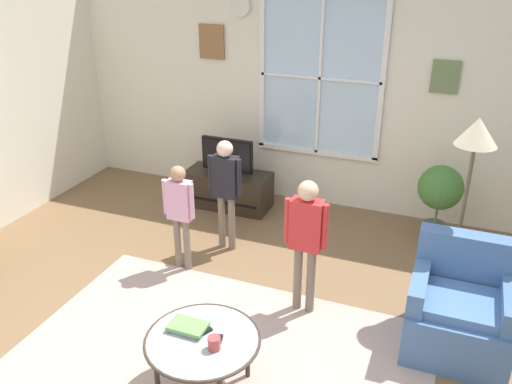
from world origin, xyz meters
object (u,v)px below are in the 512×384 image
Objects in this scene: book_stack at (188,327)px; person_black_shirt at (226,183)px; coffee_table at (203,342)px; cup at (214,343)px; person_red_shirt at (306,232)px; remote_near_books at (203,333)px; tv_stand at (228,189)px; remote_near_cup at (218,342)px; armchair at (459,311)px; potted_plant_by_window at (440,192)px; floor_lamp at (474,153)px; television at (227,155)px; person_pink_shirt at (180,206)px.

person_black_shirt is at bearing 106.46° from book_stack.
coffee_table is 8.55× the size of cup.
remote_near_books is at bearing -109.72° from person_red_shirt.
tv_stand is at bearing 111.00° from remote_near_books.
remote_near_cup is at bearing 88.37° from cup.
person_black_shirt is (-0.54, 1.82, 0.26)m from book_stack.
armchair is 0.73× the size of person_black_shirt.
tv_stand is 1.17× the size of armchair.
cup is 0.67× the size of remote_near_cup.
person_red_shirt is at bearing -34.28° from person_black_shirt.
tv_stand is at bearing 113.47° from person_black_shirt.
armchair is at bearing -79.99° from potted_plant_by_window.
coffee_table is 3.15m from potted_plant_by_window.
cup reaches higher than tv_stand.
person_red_shirt is 1.44m from floor_lamp.
person_black_shirt is 2.24m from potted_plant_by_window.
television is 3.18m from armchair.
floor_lamp is (-0.08, 0.51, 1.12)m from armchair.
person_red_shirt reaches higher than book_stack.
person_pink_shirt is (-0.92, 1.36, 0.25)m from coffee_table.
remote_near_books is 1.96m from person_black_shirt.
person_black_shirt is (-1.05, 0.72, -0.02)m from person_red_shirt.
potted_plant_by_window is at bearing 100.01° from armchair.
potted_plant_by_window is (2.40, 0.06, 0.35)m from tv_stand.
coffee_table is at bearing -114.90° from potted_plant_by_window.
floor_lamp is at bearing 7.04° from person_pink_shirt.
person_black_shirt is at bearing 145.72° from person_red_shirt.
cup is 2.43m from floor_lamp.
tv_stand is at bearing 112.69° from cup.
coffee_table is 1.26m from person_red_shirt.
tv_stand is 3.87× the size of book_stack.
person_red_shirt is at bearing 65.14° from book_stack.
remote_near_cup is 2.40m from floor_lamp.
person_red_shirt is (1.29, -0.21, 0.09)m from person_pink_shirt.
person_black_shirt is (0.24, 0.51, 0.07)m from person_pink_shirt.
cup is 3.16m from potted_plant_by_window.
coffee_table is 0.47× the size of floor_lamp.
tv_stand is 3.05m from remote_near_cup.
television is at bearing 111.07° from coffee_table.
potted_plant_by_window is (0.95, 1.70, -0.20)m from person_red_shirt.
person_black_shirt is at bearing -66.47° from television.
television reaches higher than coffee_table.
floor_lamp is at bearing -79.75° from potted_plant_by_window.
coffee_table is 0.66× the size of person_red_shirt.
cup is 1.77m from person_pink_shirt.
book_stack is 2.52m from floor_lamp.
coffee_table is (1.08, -2.80, -0.23)m from television.
potted_plant_by_window is 1.49m from floor_lamp.
person_black_shirt is 2.33m from floor_lamp.
person_red_shirt reaches higher than remote_near_cup.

